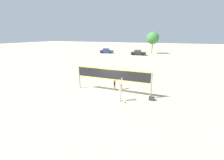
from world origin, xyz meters
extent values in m
plane|color=#C6B28C|center=(0.00, 0.00, 0.00)|extent=(200.00, 200.00, 0.00)
cylinder|color=gray|center=(-3.78, 0.00, 1.21)|extent=(0.14, 0.14, 2.43)
cylinder|color=gray|center=(3.78, 0.00, 1.21)|extent=(0.14, 0.14, 2.43)
cube|color=black|center=(0.00, 0.00, 1.90)|extent=(7.41, 0.02, 1.05)
cube|color=yellow|center=(0.00, 0.00, 2.40)|extent=(7.41, 0.03, 0.06)
cube|color=yellow|center=(0.00, 0.00, 1.41)|extent=(7.41, 0.03, 0.06)
cylinder|color=beige|center=(1.43, -1.67, 0.23)|extent=(0.11, 0.11, 0.46)
cylinder|color=white|center=(1.43, -1.67, 0.65)|extent=(0.12, 0.12, 0.38)
cylinder|color=beige|center=(1.43, -1.47, 0.23)|extent=(0.11, 0.11, 0.46)
cylinder|color=white|center=(1.43, -1.47, 0.65)|extent=(0.12, 0.12, 0.38)
cylinder|color=beige|center=(1.43, -1.57, 1.14)|extent=(0.28, 0.28, 0.60)
sphere|color=beige|center=(1.43, -1.57, 1.55)|extent=(0.23, 0.23, 0.23)
cylinder|color=beige|center=(1.43, -1.81, 1.73)|extent=(0.08, 0.22, 0.67)
cylinder|color=beige|center=(1.43, -1.33, 1.73)|extent=(0.08, 0.22, 0.67)
cylinder|color=tan|center=(-0.05, 0.95, 0.25)|extent=(0.11, 0.11, 0.50)
cylinder|color=black|center=(-0.05, 0.95, 0.70)|extent=(0.12, 0.12, 0.41)
cylinder|color=tan|center=(-0.05, 0.75, 0.25)|extent=(0.11, 0.11, 0.50)
cylinder|color=black|center=(-0.05, 0.75, 0.70)|extent=(0.12, 0.12, 0.41)
cylinder|color=tan|center=(-0.05, 0.85, 1.23)|extent=(0.28, 0.28, 0.64)
sphere|color=tan|center=(-0.05, 0.85, 1.67)|extent=(0.25, 0.25, 0.25)
cylinder|color=tan|center=(-0.05, 1.10, 1.87)|extent=(0.08, 0.23, 0.72)
cylinder|color=tan|center=(-0.05, 0.61, 1.87)|extent=(0.08, 0.23, 0.72)
sphere|color=white|center=(1.85, -1.79, 0.11)|extent=(0.22, 0.22, 0.22)
cube|color=#2D2D33|center=(3.94, -0.34, 0.16)|extent=(0.48, 0.35, 0.32)
cube|color=#232328|center=(-3.92, 29.93, 0.50)|extent=(4.32, 2.24, 0.74)
cube|color=#2D333D|center=(-4.13, 29.91, 1.17)|extent=(2.02, 1.89, 0.59)
cylinder|color=black|center=(-2.71, 30.93, 0.32)|extent=(0.66, 0.28, 0.64)
cylinder|color=black|center=(-2.55, 29.15, 0.32)|extent=(0.66, 0.28, 0.64)
cylinder|color=black|center=(-5.28, 30.71, 0.32)|extent=(0.66, 0.28, 0.64)
cylinder|color=black|center=(-5.13, 28.92, 0.32)|extent=(0.66, 0.28, 0.64)
cube|color=navy|center=(-14.30, 30.79, 0.52)|extent=(4.29, 2.41, 0.78)
cube|color=#2D333D|center=(-14.50, 30.76, 1.20)|extent=(2.06, 1.91, 0.58)
cylinder|color=black|center=(-13.19, 31.83, 0.32)|extent=(0.67, 0.32, 0.64)
cylinder|color=black|center=(-12.92, 30.16, 0.32)|extent=(0.67, 0.32, 0.64)
cylinder|color=black|center=(-15.67, 31.42, 0.32)|extent=(0.67, 0.32, 0.64)
cylinder|color=black|center=(-15.40, 29.75, 0.32)|extent=(0.67, 0.32, 0.64)
cylinder|color=brown|center=(-0.89, 34.99, 1.82)|extent=(0.27, 0.27, 3.65)
sphere|color=#387A38|center=(-0.89, 34.99, 4.66)|extent=(3.68, 3.68, 3.68)
camera|label=1|loc=(5.27, -13.01, 5.58)|focal=24.00mm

